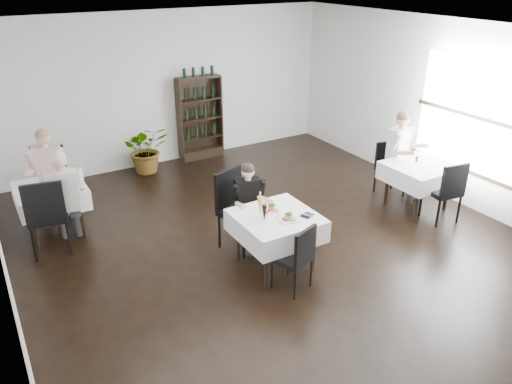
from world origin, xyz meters
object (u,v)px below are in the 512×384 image
at_px(wine_shelf, 200,119).
at_px(diner_main, 250,200).
at_px(main_table, 276,225).
at_px(potted_tree, 147,149).

bearing_deg(wine_shelf, diner_main, -104.31).
relative_size(main_table, diner_main, 0.81).
height_order(wine_shelf, main_table, wine_shelf).
xyz_separation_m(main_table, potted_tree, (-0.35, 4.13, -0.15)).
bearing_deg(wine_shelf, potted_tree, -171.44).
xyz_separation_m(wine_shelf, diner_main, (-0.94, -3.69, -0.10)).
height_order(main_table, potted_tree, potted_tree).
relative_size(wine_shelf, diner_main, 1.37).
height_order(potted_tree, diner_main, diner_main).
bearing_deg(main_table, diner_main, 93.73).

